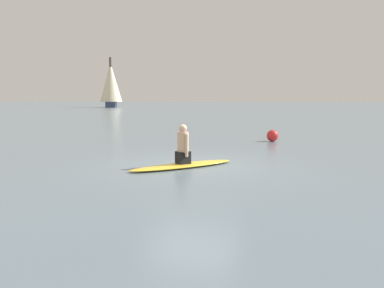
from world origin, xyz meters
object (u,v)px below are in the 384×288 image
surfboard (183,165)px  person_paddler (183,146)px  buoy_marker (272,136)px  sailboat_near_right (111,84)px

surfboard → person_paddler: person_paddler is taller
surfboard → buoy_marker: buoy_marker is taller
surfboard → buoy_marker: bearing=-153.2°
sailboat_near_right → buoy_marker: bearing=10.2°
person_paddler → buoy_marker: (0.96, 6.81, -0.32)m
buoy_marker → sailboat_near_right: bearing=130.9°
person_paddler → sailboat_near_right: size_ratio=0.10×
surfboard → person_paddler: size_ratio=2.97×
surfboard → buoy_marker: (0.96, 6.81, 0.19)m
surfboard → sailboat_near_right: size_ratio=0.30×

